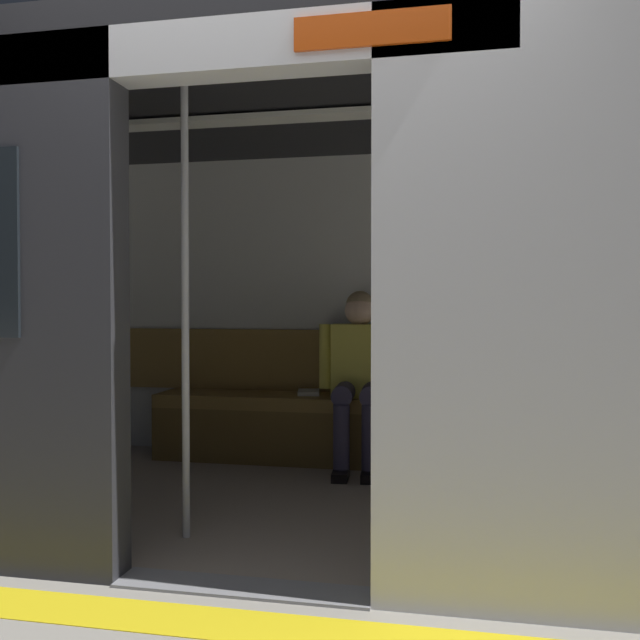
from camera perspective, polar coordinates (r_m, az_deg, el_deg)
ground_plane at (r=2.92m, az=-6.28°, el=-20.92°), size 60.00×60.00×0.00m
platform_edge_strip at (r=2.66m, az=-8.47°, el=-23.17°), size 8.00×0.24×0.01m
train_car at (r=3.87m, az=-1.92°, el=7.38°), size 6.40×2.66×2.30m
bench_seat at (r=4.85m, az=1.71°, el=-7.55°), size 2.64×0.44×0.47m
person_seated at (r=4.74m, az=3.19°, el=-3.78°), size 0.55×0.70×1.19m
handbag at (r=4.80m, az=8.99°, el=-5.32°), size 0.26×0.15×0.17m
book at (r=4.98m, az=-0.93°, el=-5.90°), size 0.19×0.25×0.03m
grab_pole_door at (r=3.35m, az=-10.89°, el=0.83°), size 0.04×0.04×2.16m
grab_pole_far at (r=3.16m, az=4.66°, el=0.83°), size 0.04×0.04×2.16m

